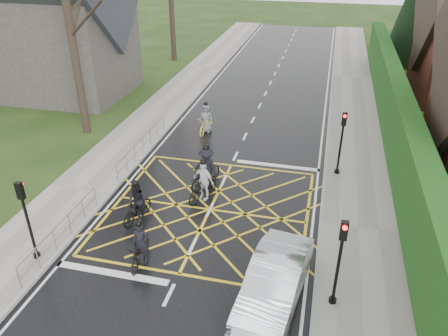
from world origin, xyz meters
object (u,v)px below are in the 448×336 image
at_px(cyclist_mid, 206,171).
at_px(car, 274,282).
at_px(cyclist_rear, 140,249).
at_px(cyclist_back, 137,205).
at_px(cyclist_lead, 206,122).
at_px(cyclist_front, 203,185).

xyz_separation_m(cyclist_mid, car, (3.96, -6.28, 0.00)).
height_order(cyclist_rear, cyclist_back, cyclist_back).
bearing_deg(cyclist_lead, car, -62.13).
relative_size(cyclist_rear, cyclist_lead, 0.96).
height_order(cyclist_mid, car, cyclist_mid).
height_order(cyclist_back, cyclist_mid, cyclist_mid).
distance_m(cyclist_rear, cyclist_mid, 5.64).
distance_m(cyclist_rear, car, 4.82).
relative_size(cyclist_back, car, 0.41).
height_order(cyclist_back, cyclist_front, cyclist_front).
xyz_separation_m(cyclist_rear, car, (4.77, -0.70, 0.18)).
bearing_deg(cyclist_front, car, -31.29).
bearing_deg(cyclist_rear, cyclist_back, 110.64).
distance_m(cyclist_rear, cyclist_back, 2.61).
height_order(cyclist_lead, car, cyclist_lead).
distance_m(cyclist_front, car, 6.38).
xyz_separation_m(cyclist_back, cyclist_front, (2.12, 2.09, 0.03)).
bearing_deg(cyclist_lead, cyclist_back, -89.07).
bearing_deg(cyclist_front, cyclist_mid, 121.76).
bearing_deg(cyclist_rear, cyclist_front, 72.36).
relative_size(cyclist_rear, cyclist_back, 0.98).
bearing_deg(cyclist_back, cyclist_front, 58.27).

